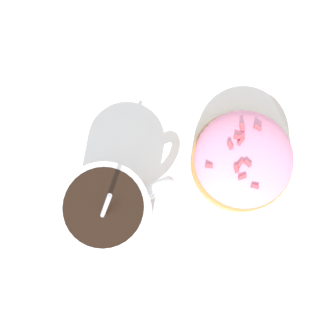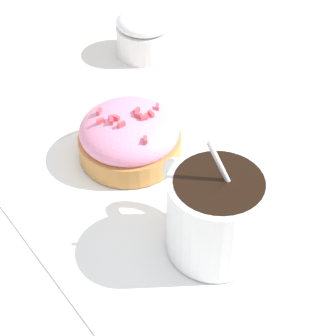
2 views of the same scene
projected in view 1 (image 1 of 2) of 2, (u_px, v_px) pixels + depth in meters
The scene contains 4 objects.
ground_plane at pixel (176, 185), 0.48m from camera, with size 3.00×3.00×0.00m, color silver.
paper_napkin at pixel (176, 185), 0.48m from camera, with size 0.27×0.26×0.00m.
coffee_cup at pixel (111, 213), 0.44m from camera, with size 0.11×0.08×0.11m.
frosted_pastry at pixel (243, 160), 0.46m from camera, with size 0.10×0.10×0.05m.
Camera 1 is at (-0.03, -0.04, 0.48)m, focal length 50.00 mm.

